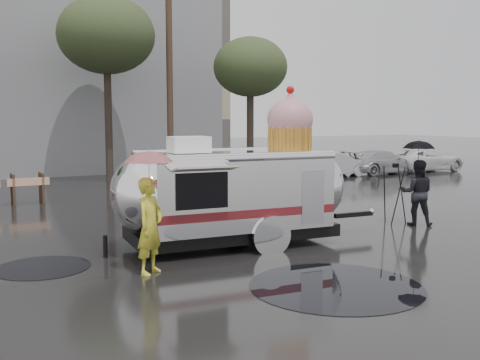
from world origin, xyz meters
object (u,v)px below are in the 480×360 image
person_left (150,226)px  tripod (395,187)px  airstream_trailer (236,188)px  person_right (417,193)px

person_left → tripod: person_left is taller
airstream_trailer → person_left: airstream_trailer is taller
airstream_trailer → person_left: size_ratio=3.81×
person_right → tripod: (-0.31, 0.50, 0.12)m
person_left → tripod: (7.41, 1.69, 0.10)m
airstream_trailer → tripod: 4.99m
airstream_trailer → person_right: 5.29m
person_right → person_left: bearing=50.8°
person_right → tripod: person_right is taller
tripod → person_left: bearing=-172.3°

